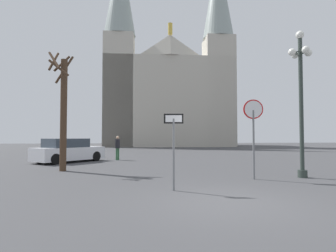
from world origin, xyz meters
The scene contains 8 objects.
ground_plane centered at (0.00, 0.00, 0.00)m, with size 120.00×120.00×0.00m, color #424244.
cathedral centered at (3.57, 39.75, 10.08)m, with size 21.47×14.29×33.85m.
stop_sign centered at (2.25, 3.42, 2.13)m, with size 0.75×0.18×3.06m.
one_way_arrow_sign centered at (-1.12, 1.63, 1.49)m, with size 0.59×0.11×2.32m.
street_lamp centered at (4.35, 3.58, 3.51)m, with size 1.00×1.00×5.91m.
bare_tree centered at (-5.68, 6.92, 2.99)m, with size 1.14×1.37×5.81m.
parked_car_near_white centered at (-6.46, 11.54, 0.71)m, with size 4.31×4.42×1.50m.
pedestrian_walking centered at (-3.43, 12.64, 1.01)m, with size 0.32×0.32×1.67m.
Camera 1 is at (-2.33, -6.56, 1.63)m, focal length 29.16 mm.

